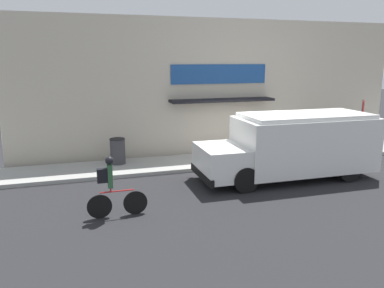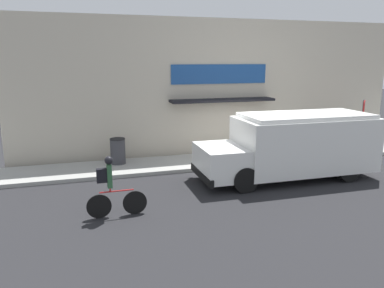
# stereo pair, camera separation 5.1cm
# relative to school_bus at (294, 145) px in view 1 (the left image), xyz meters

# --- Properties ---
(ground_plane) EXTENTS (70.00, 70.00, 0.00)m
(ground_plane) POSITION_rel_school_bus_xyz_m (-1.24, 1.57, -1.15)
(ground_plane) COLOR #232326
(sidewalk) EXTENTS (28.00, 2.10, 0.14)m
(sidewalk) POSITION_rel_school_bus_xyz_m (-1.24, 2.62, -1.08)
(sidewalk) COLOR #999993
(sidewalk) RESTS_ON ground_plane
(storefront) EXTENTS (16.97, 1.01, 5.65)m
(storefront) POSITION_rel_school_bus_xyz_m (-1.24, 4.09, 1.67)
(storefront) COLOR beige
(storefront) RESTS_ON ground_plane
(school_bus) EXTENTS (6.09, 2.64, 2.21)m
(school_bus) POSITION_rel_school_bus_xyz_m (0.00, 0.00, 0.00)
(school_bus) COLOR white
(school_bus) RESTS_ON ground_plane
(cyclist) EXTENTS (1.55, 0.21, 1.62)m
(cyclist) POSITION_rel_school_bus_xyz_m (-6.24, -1.59, -0.35)
(cyclist) COLOR black
(cyclist) RESTS_ON ground_plane
(stop_sign_post) EXTENTS (0.45, 0.45, 2.19)m
(stop_sign_post) POSITION_rel_school_bus_xyz_m (4.69, 2.24, 0.45)
(stop_sign_post) COLOR slate
(stop_sign_post) RESTS_ON sidewalk
(trash_bin) EXTENTS (0.57, 0.57, 0.97)m
(trash_bin) POSITION_rel_school_bus_xyz_m (-5.63, 3.03, -0.53)
(trash_bin) COLOR #38383D
(trash_bin) RESTS_ON sidewalk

